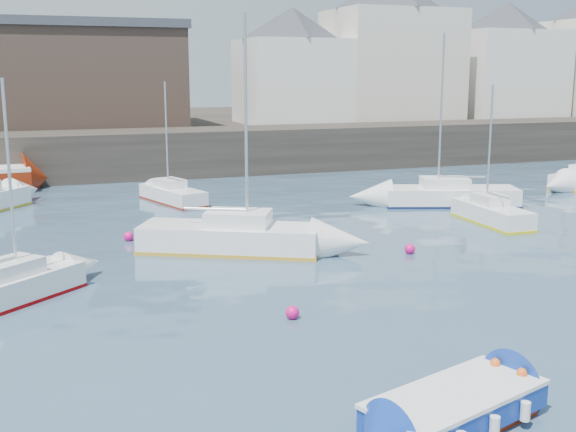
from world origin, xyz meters
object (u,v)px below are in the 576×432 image
object	(u,v)px
blue_dinghy	(456,407)
buoy_near	(292,319)
buoy_far	(129,241)
sailboat_b	(231,237)
sailboat_f	(172,194)
sailboat_d	(450,195)
sailboat_c	(491,213)
buoy_mid	(410,254)
sailboat_a	(5,288)

from	to	relation	value
blue_dinghy	buoy_near	bearing A→B (deg)	96.77
buoy_far	blue_dinghy	bearing A→B (deg)	-78.00
sailboat_b	sailboat_f	size ratio (longest dim) A/B	1.41
sailboat_d	sailboat_c	bearing A→B (deg)	-98.43
buoy_far	sailboat_d	bearing A→B (deg)	8.29
sailboat_f	buoy_far	xyz separation A→B (m)	(-3.40, -8.22, -0.44)
sailboat_d	buoy_far	distance (m)	16.95
sailboat_d	buoy_mid	bearing A→B (deg)	-130.15
blue_dinghy	buoy_far	distance (m)	18.61
blue_dinghy	sailboat_b	xyz separation A→B (m)	(-0.39, 15.02, 0.17)
sailboat_b	buoy_mid	distance (m)	6.88
blue_dinghy	sailboat_d	distance (m)	24.34
sailboat_c	buoy_mid	size ratio (longest dim) A/B	15.55
sailboat_a	buoy_far	distance (m)	8.41
buoy_far	buoy_near	bearing A→B (deg)	-74.85
sailboat_a	sailboat_d	size ratio (longest dim) A/B	0.76
buoy_mid	blue_dinghy	bearing A→B (deg)	-115.62
sailboat_c	buoy_far	xyz separation A→B (m)	(-16.09, 2.10, -0.48)
sailboat_d	buoy_mid	size ratio (longest dim) A/B	21.72
sailboat_d	buoy_near	distance (m)	19.38
blue_dinghy	sailboat_c	size ratio (longest dim) A/B	0.67
buoy_near	buoy_mid	size ratio (longest dim) A/B	0.98
sailboat_a	buoy_near	bearing A→B (deg)	-28.82
buoy_mid	sailboat_d	bearing A→B (deg)	49.85
buoy_near	buoy_far	size ratio (longest dim) A/B	0.97
sailboat_a	buoy_far	bearing A→B (deg)	57.02
sailboat_a	sailboat_f	distance (m)	17.21
blue_dinghy	sailboat_c	distance (m)	20.21
sailboat_c	sailboat_f	size ratio (longest dim) A/B	0.99
sailboat_d	sailboat_f	bearing A→B (deg)	156.64
sailboat_a	buoy_near	distance (m)	8.69
blue_dinghy	buoy_far	size ratio (longest dim) A/B	10.29
buoy_near	buoy_mid	world-z (taller)	buoy_mid
sailboat_f	buoy_near	bearing A→B (deg)	-91.06
buoy_near	buoy_far	xyz separation A→B (m)	(-3.04, 11.22, 0.00)
sailboat_f	buoy_far	bearing A→B (deg)	-112.46
sailboat_b	buoy_mid	xyz separation A→B (m)	(6.33, -2.64, -0.58)
sailboat_a	buoy_mid	size ratio (longest dim) A/B	16.56
blue_dinghy	buoy_mid	xyz separation A→B (m)	(5.94, 12.38, -0.41)
sailboat_d	buoy_far	xyz separation A→B (m)	(-16.77, -2.44, -0.53)
sailboat_b	sailboat_d	world-z (taller)	sailboat_b
buoy_far	sailboat_c	bearing A→B (deg)	-7.45
sailboat_f	buoy_near	distance (m)	19.45
blue_dinghy	sailboat_d	size ratio (longest dim) A/B	0.48
sailboat_a	sailboat_f	xyz separation A→B (m)	(7.97, 15.26, -0.02)
sailboat_f	sailboat_b	bearing A→B (deg)	-89.62
blue_dinghy	sailboat_f	distance (m)	26.42
blue_dinghy	buoy_mid	world-z (taller)	blue_dinghy
sailboat_c	sailboat_d	distance (m)	4.60
blue_dinghy	sailboat_b	distance (m)	15.02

